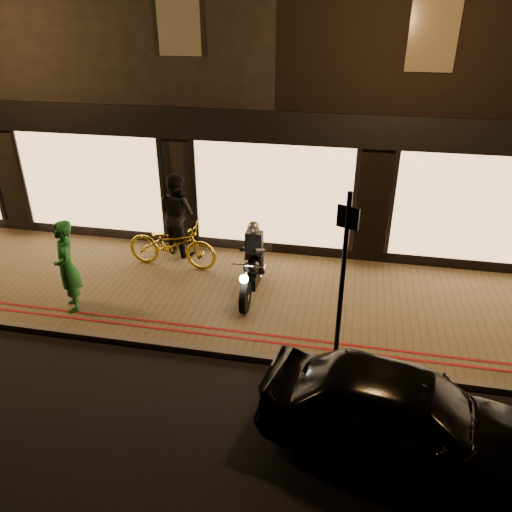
{
  "coord_description": "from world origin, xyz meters",
  "views": [
    {
      "loc": [
        1.76,
        -6.7,
        5.58
      ],
      "look_at": [
        0.03,
        1.85,
        1.1
      ],
      "focal_mm": 35.0,
      "sensor_mm": 36.0,
      "label": 1
    }
  ],
  "objects_px": {
    "sign_post": "(343,272)",
    "person_green": "(67,266)",
    "motorcycle": "(252,267)",
    "bicycle_gold": "(172,244)",
    "parked_car": "(403,414)"
  },
  "relations": [
    {
      "from": "motorcycle",
      "to": "bicycle_gold",
      "type": "bearing_deg",
      "value": 157.67
    },
    {
      "from": "motorcycle",
      "to": "parked_car",
      "type": "bearing_deg",
      "value": -51.39
    },
    {
      "from": "sign_post",
      "to": "parked_car",
      "type": "relative_size",
      "value": 0.77
    },
    {
      "from": "sign_post",
      "to": "person_green",
      "type": "xyz_separation_m",
      "value": [
        -5.2,
        0.56,
        -0.75
      ]
    },
    {
      "from": "motorcycle",
      "to": "bicycle_gold",
      "type": "relative_size",
      "value": 0.93
    },
    {
      "from": "sign_post",
      "to": "bicycle_gold",
      "type": "bearing_deg",
      "value": 145.83
    },
    {
      "from": "bicycle_gold",
      "to": "parked_car",
      "type": "bearing_deg",
      "value": -129.4
    },
    {
      "from": "sign_post",
      "to": "bicycle_gold",
      "type": "relative_size",
      "value": 1.43
    },
    {
      "from": "person_green",
      "to": "parked_car",
      "type": "relative_size",
      "value": 0.48
    },
    {
      "from": "motorcycle",
      "to": "parked_car",
      "type": "height_order",
      "value": "motorcycle"
    },
    {
      "from": "person_green",
      "to": "parked_car",
      "type": "distance_m",
      "value": 6.58
    },
    {
      "from": "parked_car",
      "to": "bicycle_gold",
      "type": "bearing_deg",
      "value": 58.19
    },
    {
      "from": "motorcycle",
      "to": "sign_post",
      "type": "bearing_deg",
      "value": -44.35
    },
    {
      "from": "motorcycle",
      "to": "sign_post",
      "type": "distance_m",
      "value": 2.76
    },
    {
      "from": "bicycle_gold",
      "to": "person_green",
      "type": "distance_m",
      "value": 2.49
    }
  ]
}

